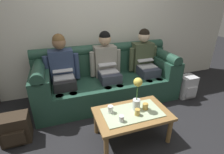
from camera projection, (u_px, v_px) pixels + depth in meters
ground_plane at (134, 142)px, 2.22m from camera, size 14.00×14.00×0.00m
back_wall_patterned at (97, 14)px, 3.07m from camera, size 6.00×0.12×2.90m
couch at (107, 80)px, 3.07m from camera, size 2.46×0.88×0.96m
person_left at (63, 70)px, 2.73m from camera, size 0.56×0.67×1.22m
person_middle at (107, 65)px, 2.94m from camera, size 0.56×0.67×1.22m
person_right at (145, 60)px, 3.16m from camera, size 0.56×0.67×1.22m
coffee_table at (132, 116)px, 2.16m from camera, size 0.94×0.57×0.41m
flower_vase at (137, 94)px, 2.09m from camera, size 0.11×0.11×0.44m
cup_near_left at (137, 112)px, 2.06m from camera, size 0.07×0.07×0.08m
cup_near_right at (121, 119)px, 1.96m from camera, size 0.06×0.06×0.08m
cup_far_center at (145, 106)px, 2.17m from camera, size 0.07×0.07×0.08m
cup_far_left at (111, 109)px, 2.10m from camera, size 0.07×0.07×0.10m
backpack_right at (186, 87)px, 3.18m from camera, size 0.31×0.29×0.41m
backpack_left at (15, 129)px, 2.17m from camera, size 0.35×0.29×0.38m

